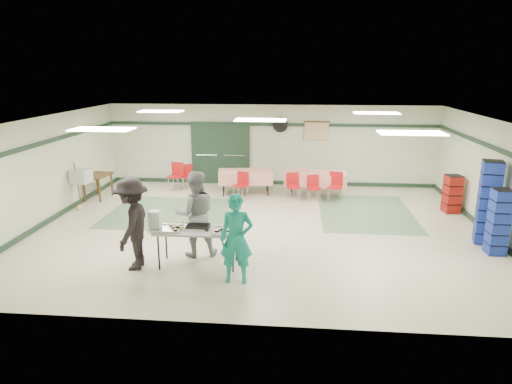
# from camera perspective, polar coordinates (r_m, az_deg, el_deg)

# --- Properties ---
(floor) EXTENTS (11.00, 11.00, 0.00)m
(floor) POSITION_cam_1_polar(r_m,az_deg,el_deg) (11.45, 0.54, -4.45)
(floor) COLOR beige
(floor) RESTS_ON ground
(ceiling) EXTENTS (11.00, 11.00, 0.00)m
(ceiling) POSITION_cam_1_polar(r_m,az_deg,el_deg) (10.85, 0.57, 9.10)
(ceiling) COLOR silver
(ceiling) RESTS_ON wall_back
(wall_back) EXTENTS (11.00, 0.00, 11.00)m
(wall_back) POSITION_cam_1_polar(r_m,az_deg,el_deg) (15.48, 1.92, 5.87)
(wall_back) COLOR beige
(wall_back) RESTS_ON floor
(wall_front) EXTENTS (11.00, 0.00, 11.00)m
(wall_front) POSITION_cam_1_polar(r_m,az_deg,el_deg) (6.79, -2.56, -6.39)
(wall_front) COLOR beige
(wall_front) RESTS_ON floor
(wall_left) EXTENTS (0.00, 9.00, 9.00)m
(wall_left) POSITION_cam_1_polar(r_m,az_deg,el_deg) (12.75, -24.94, 2.45)
(wall_left) COLOR beige
(wall_left) RESTS_ON floor
(wall_right) EXTENTS (0.00, 9.00, 9.00)m
(wall_right) POSITION_cam_1_polar(r_m,az_deg,el_deg) (11.97, 27.82, 1.36)
(wall_right) COLOR beige
(wall_right) RESTS_ON floor
(trim_back) EXTENTS (11.00, 0.06, 0.10)m
(trim_back) POSITION_cam_1_polar(r_m,az_deg,el_deg) (15.35, 1.93, 8.43)
(trim_back) COLOR #1B3321
(trim_back) RESTS_ON wall_back
(baseboard_back) EXTENTS (11.00, 0.06, 0.12)m
(baseboard_back) POSITION_cam_1_polar(r_m,az_deg,el_deg) (15.71, 1.87, 1.20)
(baseboard_back) COLOR #1B3321
(baseboard_back) RESTS_ON floor
(trim_left) EXTENTS (0.06, 9.00, 0.10)m
(trim_left) POSITION_cam_1_polar(r_m,az_deg,el_deg) (12.61, -25.17, 5.55)
(trim_left) COLOR #1B3321
(trim_left) RESTS_ON wall_back
(baseboard_left) EXTENTS (0.06, 9.00, 0.12)m
(baseboard_left) POSITION_cam_1_polar(r_m,az_deg,el_deg) (13.05, -24.20, -3.09)
(baseboard_left) COLOR #1B3321
(baseboard_left) RESTS_ON floor
(trim_right) EXTENTS (0.06, 9.00, 0.10)m
(trim_right) POSITION_cam_1_polar(r_m,az_deg,el_deg) (11.83, 28.10, 4.65)
(trim_right) COLOR #1B3321
(trim_right) RESTS_ON wall_back
(baseboard_right) EXTENTS (0.06, 9.00, 0.12)m
(baseboard_right) POSITION_cam_1_polar(r_m,az_deg,el_deg) (12.29, 26.95, -4.49)
(baseboard_right) COLOR #1B3321
(baseboard_right) RESTS_ON floor
(green_patch_a) EXTENTS (3.50, 3.00, 0.01)m
(green_patch_a) POSITION_cam_1_polar(r_m,az_deg,el_deg) (12.82, -10.31, -2.54)
(green_patch_a) COLOR slate
(green_patch_a) RESTS_ON floor
(green_patch_b) EXTENTS (2.50, 3.50, 0.01)m
(green_patch_b) POSITION_cam_1_polar(r_m,az_deg,el_deg) (12.99, 13.51, -2.49)
(green_patch_b) COLOR slate
(green_patch_b) RESTS_ON floor
(double_door_left) EXTENTS (0.90, 0.06, 2.10)m
(double_door_left) POSITION_cam_1_polar(r_m,az_deg,el_deg) (15.75, -6.15, 4.84)
(double_door_left) COLOR gray
(double_door_left) RESTS_ON floor
(double_door_right) EXTENTS (0.90, 0.06, 2.10)m
(double_door_right) POSITION_cam_1_polar(r_m,az_deg,el_deg) (15.59, -2.71, 4.81)
(double_door_right) COLOR gray
(double_door_right) RESTS_ON floor
(door_frame) EXTENTS (2.00, 0.03, 2.15)m
(door_frame) POSITION_cam_1_polar(r_m,az_deg,el_deg) (15.65, -4.47, 4.82)
(door_frame) COLOR #1B3321
(door_frame) RESTS_ON floor
(wall_fan) EXTENTS (0.50, 0.10, 0.50)m
(wall_fan) POSITION_cam_1_polar(r_m,az_deg,el_deg) (15.31, 3.06, 8.40)
(wall_fan) COLOR black
(wall_fan) RESTS_ON wall_back
(scroll_banner) EXTENTS (0.80, 0.02, 0.60)m
(scroll_banner) POSITION_cam_1_polar(r_m,az_deg,el_deg) (15.34, 7.57, 7.55)
(scroll_banner) COLOR #DCC489
(scroll_banner) RESTS_ON wall_back
(serving_table) EXTENTS (1.70, 0.71, 0.76)m
(serving_table) POSITION_cam_1_polar(r_m,az_deg,el_deg) (9.16, -7.30, -4.96)
(serving_table) COLOR #B3B3AE
(serving_table) RESTS_ON floor
(sheet_tray_right) EXTENTS (0.61, 0.46, 0.02)m
(sheet_tray_right) POSITION_cam_1_polar(r_m,az_deg,el_deg) (8.94, -3.56, -4.96)
(sheet_tray_right) COLOR silver
(sheet_tray_right) RESTS_ON serving_table
(sheet_tray_mid) EXTENTS (0.61, 0.47, 0.02)m
(sheet_tray_mid) POSITION_cam_1_polar(r_m,az_deg,el_deg) (9.26, -7.97, -4.37)
(sheet_tray_mid) COLOR silver
(sheet_tray_mid) RESTS_ON serving_table
(sheet_tray_left) EXTENTS (0.61, 0.46, 0.02)m
(sheet_tray_left) POSITION_cam_1_polar(r_m,az_deg,el_deg) (9.24, -11.16, -4.56)
(sheet_tray_left) COLOR silver
(sheet_tray_left) RESTS_ON serving_table
(baking_pan) EXTENTS (0.46, 0.29, 0.08)m
(baking_pan) POSITION_cam_1_polar(r_m,az_deg,el_deg) (9.17, -7.26, -4.36)
(baking_pan) COLOR black
(baking_pan) RESTS_ON serving_table
(foam_box_stack) EXTENTS (0.22, 0.21, 0.35)m
(foam_box_stack) POSITION_cam_1_polar(r_m,az_deg,el_deg) (9.31, -12.50, -3.40)
(foam_box_stack) COLOR white
(foam_box_stack) RESTS_ON serving_table
(volunteer_teal) EXTENTS (0.62, 0.41, 1.68)m
(volunteer_teal) POSITION_cam_1_polar(r_m,az_deg,el_deg) (8.37, -2.46, -5.88)
(volunteer_teal) COLOR #148B7A
(volunteer_teal) RESTS_ON floor
(volunteer_grey) EXTENTS (1.05, 0.91, 1.83)m
(volunteer_grey) POSITION_cam_1_polar(r_m,az_deg,el_deg) (9.61, -7.56, -2.72)
(volunteer_grey) COLOR gray
(volunteer_grey) RESTS_ON floor
(volunteer_dark) EXTENTS (0.74, 1.22, 1.85)m
(volunteer_dark) POSITION_cam_1_polar(r_m,az_deg,el_deg) (9.23, -15.19, -3.84)
(volunteer_dark) COLOR black
(volunteer_dark) RESTS_ON floor
(dining_table_a) EXTENTS (1.95, 1.01, 0.77)m
(dining_table_a) POSITION_cam_1_polar(r_m,az_deg,el_deg) (14.29, 7.48, 1.77)
(dining_table_a) COLOR red
(dining_table_a) RESTS_ON floor
(dining_table_b) EXTENTS (1.75, 0.95, 0.77)m
(dining_table_b) POSITION_cam_1_polar(r_m,az_deg,el_deg) (14.36, -1.32, 1.97)
(dining_table_b) COLOR red
(dining_table_b) RESTS_ON floor
(chair_a) EXTENTS (0.43, 0.43, 0.78)m
(chair_a) POSITION_cam_1_polar(r_m,az_deg,el_deg) (13.75, 7.19, 0.85)
(chair_a) COLOR #B50E1C
(chair_a) RESTS_ON floor
(chair_b) EXTENTS (0.47, 0.47, 0.83)m
(chair_b) POSITION_cam_1_polar(r_m,az_deg,el_deg) (13.73, 4.65, 1.05)
(chair_b) COLOR #B50E1C
(chair_b) RESTS_ON floor
(chair_c) EXTENTS (0.48, 0.48, 0.88)m
(chair_c) POSITION_cam_1_polar(r_m,az_deg,el_deg) (13.78, 9.89, 1.04)
(chair_c) COLOR #B50E1C
(chair_c) RESTS_ON floor
(chair_d) EXTENTS (0.51, 0.51, 0.83)m
(chair_d) POSITION_cam_1_polar(r_m,az_deg,el_deg) (13.83, -1.81, 1.19)
(chair_d) COLOR #B50E1C
(chair_d) RESTS_ON floor
(chair_loose_a) EXTENTS (0.53, 0.53, 0.81)m
(chair_loose_a) POSITION_cam_1_polar(r_m,az_deg,el_deg) (15.16, -8.45, 2.22)
(chair_loose_a) COLOR #B50E1C
(chair_loose_a) RESTS_ON floor
(chair_loose_b) EXTENTS (0.50, 0.50, 0.91)m
(chair_loose_b) POSITION_cam_1_polar(r_m,az_deg,el_deg) (15.07, -9.91, 2.32)
(chair_loose_b) COLOR #B50E1C
(chair_loose_b) RESTS_ON floor
(crate_stack_blue_a) EXTENTS (0.50, 0.50, 1.91)m
(crate_stack_blue_a) POSITION_cam_1_polar(r_m,az_deg,el_deg) (11.41, 27.03, -1.21)
(crate_stack_blue_a) COLOR #19399A
(crate_stack_blue_a) RESTS_ON floor
(crate_stack_red) EXTENTS (0.46, 0.46, 1.05)m
(crate_stack_red) POSITION_cam_1_polar(r_m,az_deg,el_deg) (13.62, 23.33, -0.22)
(crate_stack_red) COLOR maroon
(crate_stack_red) RESTS_ON floor
(crate_stack_blue_b) EXTENTS (0.37, 0.37, 1.43)m
(crate_stack_blue_b) POSITION_cam_1_polar(r_m,az_deg,el_deg) (10.92, 28.06, -3.33)
(crate_stack_blue_b) COLOR #19399A
(crate_stack_blue_b) RESTS_ON floor
(printer_table) EXTENTS (0.68, 0.99, 0.74)m
(printer_table) POSITION_cam_1_polar(r_m,az_deg,el_deg) (14.66, -19.21, 1.70)
(printer_table) COLOR brown
(printer_table) RESTS_ON floor
(office_printer) EXTENTS (0.56, 0.51, 0.39)m
(office_printer) POSITION_cam_1_polar(r_m,az_deg,el_deg) (13.70, -21.03, 1.89)
(office_printer) COLOR #BABAB5
(office_printer) RESTS_ON printer_table
(broom) EXTENTS (0.08, 0.22, 1.32)m
(broom) POSITION_cam_1_polar(r_m,az_deg,el_deg) (13.71, -21.39, 0.78)
(broom) COLOR brown
(broom) RESTS_ON floor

